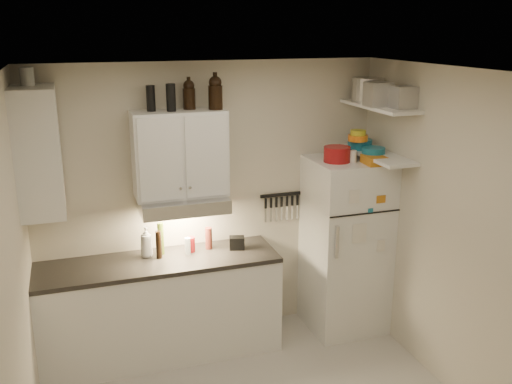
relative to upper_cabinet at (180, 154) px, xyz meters
name	(u,v)px	position (x,y,z in m)	size (l,w,h in m)	color
ceiling	(264,72)	(0.30, -1.33, 0.78)	(3.20, 3.00, 0.02)	white
back_wall	(210,203)	(0.30, 0.18, -0.53)	(3.20, 0.02, 2.60)	beige
left_wall	(13,298)	(-1.31, -1.33, -0.53)	(0.02, 3.00, 2.60)	beige
right_wall	(458,238)	(1.91, -1.33, -0.53)	(0.02, 3.00, 2.60)	beige
base_cabinet	(161,310)	(-0.25, -0.14, -1.39)	(2.10, 0.60, 0.88)	white
countertop	(159,262)	(-0.25, -0.14, -0.93)	(2.10, 0.62, 0.04)	black
upper_cabinet	(180,154)	(0.00, 0.00, 0.00)	(0.80, 0.33, 0.75)	white
side_cabinet	(38,152)	(-1.14, -0.14, 0.12)	(0.33, 0.55, 1.00)	white
range_hood	(183,204)	(0.00, -0.06, -0.44)	(0.76, 0.46, 0.12)	silver
fridge	(345,245)	(1.55, -0.18, -0.98)	(0.70, 0.68, 1.70)	white
shelf_hi	(379,106)	(1.75, -0.31, 0.38)	(0.30, 0.95, 0.03)	white
shelf_lo	(376,155)	(1.75, -0.31, -0.07)	(0.30, 0.95, 0.03)	white
knife_strip	(281,195)	(1.00, 0.15, -0.51)	(0.42, 0.02, 0.03)	black
dutch_oven	(337,154)	(1.40, -0.22, -0.05)	(0.24, 0.24, 0.14)	maroon
book_stack	(374,160)	(1.67, -0.41, -0.09)	(0.18, 0.22, 0.08)	#C17218
spice_jar	(353,156)	(1.52, -0.29, -0.07)	(0.07, 0.07, 0.11)	silver
stock_pot	(368,89)	(1.77, -0.05, 0.50)	(0.30, 0.30, 0.22)	silver
tin_a	(378,94)	(1.68, -0.39, 0.49)	(0.21, 0.19, 0.21)	#AAAAAD
tin_b	(403,97)	(1.81, -0.58, 0.48)	(0.19, 0.19, 0.19)	#AAAAAD
bowl_teal	(360,144)	(1.69, -0.10, 0.00)	(0.23, 0.23, 0.09)	#186A87
bowl_orange	(358,138)	(1.64, -0.16, 0.07)	(0.18, 0.18, 0.05)	orange
bowl_yellow	(358,133)	(1.64, -0.16, 0.12)	(0.14, 0.14, 0.05)	gold
plates	(373,150)	(1.72, -0.31, -0.02)	(0.21, 0.21, 0.05)	#186A87
growler_a	(189,94)	(0.11, 0.05, 0.50)	(0.11, 0.11, 0.25)	black
growler_b	(215,92)	(0.32, -0.04, 0.52)	(0.12, 0.12, 0.29)	black
thermos_a	(171,98)	(-0.06, -0.03, 0.49)	(0.08, 0.08, 0.23)	black
thermos_b	(151,98)	(-0.22, 0.03, 0.48)	(0.07, 0.07, 0.22)	black
side_jar	(27,76)	(-1.16, -0.06, 0.69)	(0.10, 0.10, 0.14)	silver
soap_bottle	(146,240)	(-0.33, -0.02, -0.75)	(0.12, 0.12, 0.31)	white
pepper_mill	(209,238)	(0.23, -0.01, -0.80)	(0.06, 0.06, 0.20)	maroon
oil_bottle	(161,239)	(-0.20, 0.00, -0.76)	(0.06, 0.06, 0.29)	#445816
vinegar_bottle	(159,245)	(-0.23, -0.09, -0.78)	(0.05, 0.05, 0.25)	black
clear_bottle	(188,246)	(0.02, -0.08, -0.83)	(0.05, 0.05, 0.15)	silver
red_jar	(191,244)	(0.07, -0.03, -0.84)	(0.07, 0.07, 0.14)	maroon
caddy	(237,243)	(0.48, -0.10, -0.85)	(0.14, 0.10, 0.12)	black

